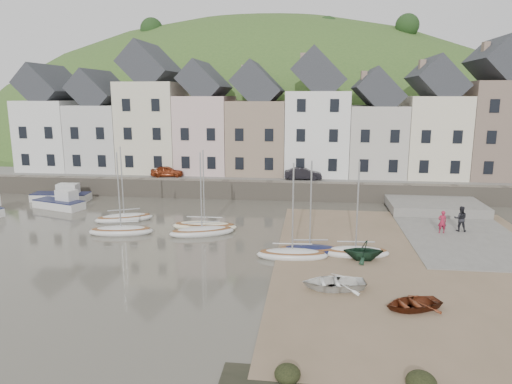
# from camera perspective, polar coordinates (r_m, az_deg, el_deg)

# --- Properties ---
(ground) EXTENTS (160.00, 160.00, 0.00)m
(ground) POSITION_cam_1_polar(r_m,az_deg,el_deg) (30.01, -1.40, -7.95)
(ground) COLOR #4C473B
(ground) RESTS_ON ground
(quay_land) EXTENTS (90.00, 30.00, 1.50)m
(quay_land) POSITION_cam_1_polar(r_m,az_deg,el_deg) (60.82, 2.97, 2.87)
(quay_land) COLOR #375723
(quay_land) RESTS_ON ground
(quay_street) EXTENTS (70.00, 7.00, 0.10)m
(quay_street) POSITION_cam_1_polar(r_m,az_deg,el_deg) (49.38, 2.04, 1.75)
(quay_street) COLOR slate
(quay_street) RESTS_ON quay_land
(seawall) EXTENTS (70.00, 1.20, 1.80)m
(seawall) POSITION_cam_1_polar(r_m,az_deg,el_deg) (46.07, 1.65, 0.21)
(seawall) COLOR slate
(seawall) RESTS_ON ground
(beach) EXTENTS (18.00, 26.00, 0.06)m
(beach) POSITION_cam_1_polar(r_m,az_deg,el_deg) (30.50, 19.74, -8.28)
(beach) COLOR brown
(beach) RESTS_ON ground
(slipway) EXTENTS (8.00, 18.00, 0.12)m
(slipway) POSITION_cam_1_polar(r_m,az_deg,el_deg) (38.88, 22.97, -4.19)
(slipway) COLOR slate
(slipway) RESTS_ON ground
(hillside) EXTENTS (134.40, 84.00, 84.00)m
(hillside) POSITION_cam_1_polar(r_m,az_deg,el_deg) (92.78, 0.97, -5.89)
(hillside) COLOR #375723
(hillside) RESTS_ON ground
(townhouse_terrace) EXTENTS (61.05, 8.00, 13.93)m
(townhouse_terrace) POSITION_cam_1_polar(r_m,az_deg,el_deg) (52.08, 4.37, 8.64)
(townhouse_terrace) COLOR silver
(townhouse_terrace) RESTS_ON quay_land
(sailboat_0) EXTENTS (4.81, 3.34, 6.32)m
(sailboat_0) POSITION_cam_1_polar(r_m,az_deg,el_deg) (39.76, -15.79, -3.05)
(sailboat_0) COLOR silver
(sailboat_0) RESTS_ON ground
(sailboat_1) EXTENTS (4.93, 2.34, 6.32)m
(sailboat_1) POSITION_cam_1_polar(r_m,az_deg,el_deg) (36.14, -16.14, -4.55)
(sailboat_1) COLOR silver
(sailboat_1) RESTS_ON ground
(sailboat_2) EXTENTS (5.06, 1.58, 6.32)m
(sailboat_2) POSITION_cam_1_polar(r_m,az_deg,el_deg) (36.21, -6.30, -4.12)
(sailboat_2) COLOR beige
(sailboat_2) RESTS_ON ground
(sailboat_3) EXTENTS (5.02, 3.13, 6.32)m
(sailboat_3) POSITION_cam_1_polar(r_m,az_deg,el_deg) (34.76, -6.61, -4.79)
(sailboat_3) COLOR silver
(sailboat_3) RESTS_ON ground
(sailboat_4) EXTENTS (4.59, 1.74, 6.32)m
(sailboat_4) POSITION_cam_1_polar(r_m,az_deg,el_deg) (29.83, 4.45, -7.57)
(sailboat_4) COLOR silver
(sailboat_4) RESTS_ON ground
(sailboat_5) EXTENTS (4.36, 1.96, 6.32)m
(sailboat_5) POSITION_cam_1_polar(r_m,az_deg,el_deg) (30.67, 6.57, -7.06)
(sailboat_5) COLOR #13183C
(sailboat_5) RESTS_ON ground
(sailboat_6) EXTENTS (4.39, 1.76, 6.32)m
(sailboat_6) POSITION_cam_1_polar(r_m,az_deg,el_deg) (30.80, 12.05, -7.17)
(sailboat_6) COLOR silver
(sailboat_6) RESTS_ON ground
(motorboat_0) EXTENTS (5.18, 3.18, 1.70)m
(motorboat_0) POSITION_cam_1_polar(r_m,az_deg,el_deg) (46.03, -22.74, -1.13)
(motorboat_0) COLOR silver
(motorboat_0) RESTS_ON ground
(motorboat_2) EXTENTS (5.65, 2.15, 1.70)m
(motorboat_2) POSITION_cam_1_polar(r_m,az_deg,el_deg) (49.28, -22.54, -0.31)
(motorboat_2) COLOR silver
(motorboat_2) RESTS_ON ground
(rowboat_white) EXTENTS (3.63, 2.82, 0.69)m
(rowboat_white) POSITION_cam_1_polar(r_m,az_deg,el_deg) (25.45, 9.43, -10.83)
(rowboat_white) COLOR white
(rowboat_white) RESTS_ON beach
(rowboat_green) EXTENTS (2.51, 2.19, 1.28)m
(rowboat_green) POSITION_cam_1_polar(r_m,az_deg,el_deg) (29.86, 12.99, -6.94)
(rowboat_green) COLOR black
(rowboat_green) RESTS_ON beach
(rowboat_red) EXTENTS (3.34, 2.89, 0.58)m
(rowboat_red) POSITION_cam_1_polar(r_m,az_deg,el_deg) (24.12, 18.54, -12.77)
(rowboat_red) COLOR #632B16
(rowboat_red) RESTS_ON beach
(person_red) EXTENTS (0.64, 0.44, 1.69)m
(person_red) POSITION_cam_1_polar(r_m,az_deg,el_deg) (37.06, 21.79, -3.40)
(person_red) COLOR maroon
(person_red) RESTS_ON slipway
(person_dark) EXTENTS (1.04, 0.88, 1.91)m
(person_dark) POSITION_cam_1_polar(r_m,az_deg,el_deg) (38.05, 23.71, -3.00)
(person_dark) COLOR black
(person_dark) RESTS_ON slipway
(car_left) EXTENTS (3.59, 1.96, 1.16)m
(car_left) POSITION_cam_1_polar(r_m,az_deg,el_deg) (50.49, -10.82, 2.50)
(car_left) COLOR maroon
(car_left) RESTS_ON quay_street
(car_right) EXTENTS (3.84, 1.49, 1.25)m
(car_right) POSITION_cam_1_polar(r_m,az_deg,el_deg) (48.11, 5.77, 2.25)
(car_right) COLOR black
(car_right) RESTS_ON quay_street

